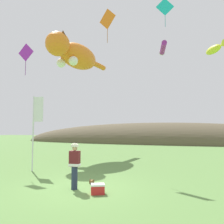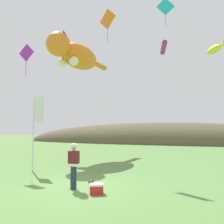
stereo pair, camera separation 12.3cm
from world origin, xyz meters
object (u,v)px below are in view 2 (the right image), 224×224
object	(u,v)px
kite_tube_streamer	(164,48)
kite_diamond_orange	(108,19)
kite_giant_cat	(75,55)
festival_attendant	(74,164)
picnic_cooler	(96,189)
kite_diamond_violet	(26,53)
kite_fish_windsock	(216,48)
kite_spool	(91,182)
kite_diamond_teal	(165,7)
festival_banner_pole	(36,122)

from	to	relation	value
kite_tube_streamer	kite_diamond_orange	size ratio (longest dim) A/B	0.88
kite_giant_cat	festival_attendant	bearing A→B (deg)	-61.41
picnic_cooler	kite_giant_cat	distance (m)	14.01
picnic_cooler	kite_diamond_violet	bearing A→B (deg)	150.36
kite_tube_streamer	kite_diamond_violet	bearing A→B (deg)	-150.78
kite_fish_windsock	kite_tube_streamer	bearing A→B (deg)	-146.77
festival_attendant	kite_spool	size ratio (longest dim) A/B	8.86
kite_diamond_violet	kite_diamond_teal	bearing A→B (deg)	32.08
festival_attendant	kite_tube_streamer	world-z (taller)	kite_tube_streamer
festival_attendant	kite_tube_streamer	bearing A→B (deg)	70.43
festival_attendant	picnic_cooler	xyz separation A→B (m)	(1.10, -0.29, -0.77)
picnic_cooler	kite_diamond_teal	bearing A→B (deg)	78.11
festival_attendant	kite_diamond_violet	xyz separation A→B (m)	(-5.34, 3.37, 6.23)
festival_banner_pole	kite_fish_windsock	distance (m)	14.28
kite_spool	picnic_cooler	xyz separation A→B (m)	(0.78, -1.26, 0.08)
kite_giant_cat	kite_tube_streamer	size ratio (longest dim) A/B	4.04
festival_attendant	picnic_cooler	distance (m)	1.37
kite_fish_windsock	kite_diamond_orange	xyz separation A→B (m)	(-7.09, -5.12, 0.99)
festival_attendant	kite_diamond_orange	bearing A→B (deg)	95.51
picnic_cooler	festival_banner_pole	distance (m)	6.19
picnic_cooler	festival_banner_pole	bearing A→B (deg)	150.26
kite_giant_cat	kite_diamond_orange	xyz separation A→B (m)	(4.38, -3.68, 0.73)
kite_giant_cat	kite_diamond_orange	distance (m)	5.77
festival_banner_pole	kite_diamond_orange	xyz separation A→B (m)	(3.28, 2.78, 6.81)
festival_banner_pole	kite_tube_streamer	distance (m)	10.13
picnic_cooler	kite_diamond_orange	distance (m)	11.03
kite_fish_windsock	kite_diamond_violet	xyz separation A→B (m)	(-11.92, -7.03, -1.38)
festival_attendant	festival_banner_pole	world-z (taller)	festival_banner_pole
picnic_cooler	kite_fish_windsock	world-z (taller)	kite_fish_windsock
festival_attendant	kite_diamond_orange	size ratio (longest dim) A/B	0.76
kite_fish_windsock	kite_diamond_orange	world-z (taller)	kite_diamond_orange
kite_diamond_violet	kite_diamond_orange	world-z (taller)	kite_diamond_orange
kite_tube_streamer	kite_diamond_teal	xyz separation A→B (m)	(0.14, 0.64, 3.42)
festival_attendant	kite_diamond_orange	xyz separation A→B (m)	(-0.51, 5.28, 8.61)
kite_fish_windsock	kite_diamond_orange	bearing A→B (deg)	-144.18
festival_attendant	kite_spool	world-z (taller)	festival_attendant
kite_tube_streamer	kite_diamond_teal	size ratio (longest dim) A/B	0.89
kite_diamond_teal	festival_banner_pole	bearing A→B (deg)	-138.05
kite_spool	kite_diamond_orange	bearing A→B (deg)	100.86
festival_banner_pole	kite_diamond_orange	size ratio (longest dim) A/B	1.80
picnic_cooler	kite_diamond_orange	size ratio (longest dim) A/B	0.25
kite_spool	kite_giant_cat	xyz separation A→B (m)	(-5.20, 7.99, 8.73)
picnic_cooler	kite_diamond_teal	xyz separation A→B (m)	(1.87, 8.87, 11.41)
kite_diamond_orange	kite_diamond_teal	distance (m)	5.20
festival_banner_pole	kite_fish_windsock	size ratio (longest dim) A/B	1.84
picnic_cooler	kite_diamond_orange	world-z (taller)	kite_diamond_orange
kite_spool	kite_fish_windsock	world-z (taller)	kite_fish_windsock
festival_banner_pole	kite_giant_cat	xyz separation A→B (m)	(-1.09, 6.46, 6.08)
kite_giant_cat	kite_diamond_violet	bearing A→B (deg)	-94.64
festival_banner_pole	kite_diamond_teal	xyz separation A→B (m)	(6.76, 6.08, 8.84)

